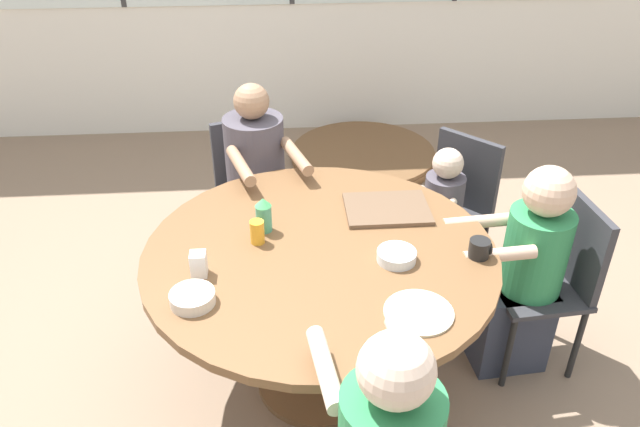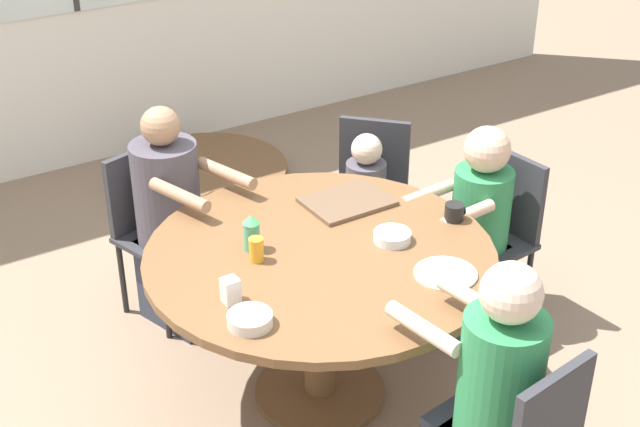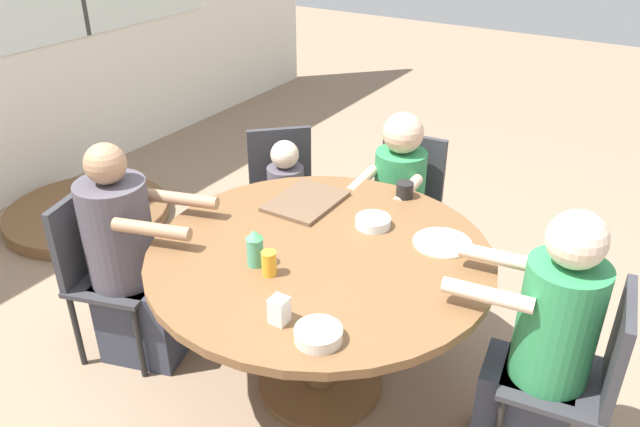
# 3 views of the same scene
# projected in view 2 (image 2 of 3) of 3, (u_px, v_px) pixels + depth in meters

# --- Properties ---
(ground_plane) EXTENTS (16.00, 16.00, 0.00)m
(ground_plane) POSITION_uv_depth(u_px,v_px,m) (320.00, 393.00, 4.10)
(ground_plane) COLOR #8C725B
(dining_table) EXTENTS (1.48, 1.48, 0.77)m
(dining_table) POSITION_uv_depth(u_px,v_px,m) (320.00, 279.00, 3.79)
(dining_table) COLOR brown
(dining_table) RESTS_ON ground_plane
(chair_for_man_blue_shirt) EXTENTS (0.43, 0.43, 0.87)m
(chair_for_man_blue_shirt) POSITION_uv_depth(u_px,v_px,m) (498.00, 223.00, 4.44)
(chair_for_man_blue_shirt) COLOR #333338
(chair_for_man_blue_shirt) RESTS_ON ground_plane
(chair_for_man_teal_shirt) EXTENTS (0.50, 0.50, 0.87)m
(chair_for_man_teal_shirt) POSITION_uv_depth(u_px,v_px,m) (153.00, 218.00, 4.48)
(chair_for_man_teal_shirt) COLOR #333338
(chair_for_man_teal_shirt) RESTS_ON ground_plane
(chair_for_toddler) EXTENTS (0.57, 0.57, 0.87)m
(chair_for_toddler) POSITION_uv_depth(u_px,v_px,m) (370.00, 186.00, 4.79)
(chair_for_toddler) COLOR #333338
(chair_for_toddler) RESTS_ON ground_plane
(person_woman_green_shirt) EXTENTS (0.37, 0.59, 1.17)m
(person_woman_green_shirt) POSITION_uv_depth(u_px,v_px,m) (489.00, 412.00, 3.20)
(person_woman_green_shirt) COLOR #333847
(person_woman_green_shirt) RESTS_ON ground_plane
(person_man_blue_shirt) EXTENTS (0.55, 0.34, 1.07)m
(person_man_blue_shirt) POSITION_uv_depth(u_px,v_px,m) (474.00, 237.00, 4.36)
(person_man_blue_shirt) COLOR #333847
(person_man_blue_shirt) RESTS_ON ground_plane
(person_man_teal_shirt) EXTENTS (0.48, 0.65, 1.15)m
(person_man_teal_shirt) POSITION_uv_depth(u_px,v_px,m) (175.00, 229.00, 4.39)
(person_man_teal_shirt) COLOR #333847
(person_man_teal_shirt) RESTS_ON ground_plane
(person_toddler) EXTENTS (0.42, 0.41, 0.88)m
(person_toddler) POSITION_uv_depth(u_px,v_px,m) (364.00, 218.00, 4.71)
(person_toddler) COLOR #333847
(person_toddler) RESTS_ON ground_plane
(food_tray_dark) EXTENTS (0.38, 0.29, 0.02)m
(food_tray_dark) POSITION_uv_depth(u_px,v_px,m) (347.00, 201.00, 4.09)
(food_tray_dark) COLOR brown
(food_tray_dark) RESTS_ON dining_table
(coffee_mug) EXTENTS (0.09, 0.09, 0.08)m
(coffee_mug) POSITION_uv_depth(u_px,v_px,m) (455.00, 212.00, 3.94)
(coffee_mug) COLOR black
(coffee_mug) RESTS_ON dining_table
(sippy_cup) EXTENTS (0.07, 0.07, 0.16)m
(sippy_cup) POSITION_uv_depth(u_px,v_px,m) (252.00, 232.00, 3.70)
(sippy_cup) COLOR #4CA57F
(sippy_cup) RESTS_ON dining_table
(juice_glass) EXTENTS (0.06, 0.06, 0.10)m
(juice_glass) POSITION_uv_depth(u_px,v_px,m) (256.00, 250.00, 3.64)
(juice_glass) COLOR gold
(juice_glass) RESTS_ON dining_table
(milk_carton_small) EXTENTS (0.06, 0.06, 0.10)m
(milk_carton_small) POSITION_uv_depth(u_px,v_px,m) (231.00, 290.00, 3.38)
(milk_carton_small) COLOR silver
(milk_carton_small) RESTS_ON dining_table
(bowl_white_shallow) EXTENTS (0.16, 0.16, 0.04)m
(bowl_white_shallow) POSITION_uv_depth(u_px,v_px,m) (392.00, 236.00, 3.79)
(bowl_white_shallow) COLOR silver
(bowl_white_shallow) RESTS_ON dining_table
(bowl_cereal) EXTENTS (0.17, 0.17, 0.05)m
(bowl_cereal) POSITION_uv_depth(u_px,v_px,m) (250.00, 320.00, 3.26)
(bowl_cereal) COLOR silver
(bowl_cereal) RESTS_ON dining_table
(plate_tortillas) EXTENTS (0.26, 0.26, 0.01)m
(plate_tortillas) POSITION_uv_depth(u_px,v_px,m) (446.00, 274.00, 3.56)
(plate_tortillas) COLOR beige
(plate_tortillas) RESTS_ON dining_table
(folded_table_stack) EXTENTS (1.14, 1.14, 0.09)m
(folded_table_stack) POSITION_uv_depth(u_px,v_px,m) (204.00, 172.00, 6.00)
(folded_table_stack) COLOR brown
(folded_table_stack) RESTS_ON ground_plane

